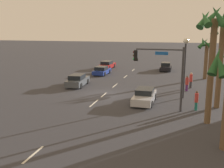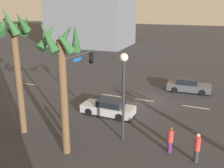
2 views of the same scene
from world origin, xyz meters
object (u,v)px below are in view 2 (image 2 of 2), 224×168
(traffic_signal, at_px, (76,75))
(streetlamp, at_px, (124,81))
(car_4, at_px, (188,86))
(pedestrian_0, at_px, (197,147))
(car_1, at_px, (109,108))
(palm_tree_2, at_px, (15,46))
(pedestrian_1, at_px, (65,124))
(palm_tree_3, at_px, (61,63))
(pedestrian_2, at_px, (170,139))

(traffic_signal, height_order, streetlamp, streetlamp)
(car_4, height_order, pedestrian_0, pedestrian_0)
(traffic_signal, bearing_deg, streetlamp, 159.67)
(car_4, relative_size, streetlamp, 0.76)
(traffic_signal, bearing_deg, car_1, -135.67)
(car_4, relative_size, palm_tree_2, 0.52)
(car_1, bearing_deg, pedestrian_1, 73.99)
(palm_tree_2, bearing_deg, traffic_signal, -125.24)
(streetlamp, distance_m, pedestrian_0, 6.08)
(traffic_signal, relative_size, palm_tree_3, 0.67)
(car_4, xyz_separation_m, traffic_signal, (7.49, 11.10, 3.11))
(streetlamp, bearing_deg, pedestrian_1, 15.38)
(pedestrian_2, bearing_deg, car_1, -33.87)
(car_1, distance_m, streetlamp, 5.83)
(streetlamp, relative_size, palm_tree_3, 0.74)
(streetlamp, xyz_separation_m, palm_tree_2, (7.18, 1.86, 2.16))
(streetlamp, bearing_deg, pedestrian_0, 170.02)
(car_4, distance_m, palm_tree_2, 18.69)
(pedestrian_2, relative_size, palm_tree_2, 0.20)
(palm_tree_3, bearing_deg, pedestrian_1, -55.69)
(pedestrian_1, distance_m, palm_tree_3, 5.44)
(traffic_signal, bearing_deg, pedestrian_0, 164.92)
(car_1, bearing_deg, car_4, -121.04)
(palm_tree_3, bearing_deg, car_4, -109.56)
(car_4, bearing_deg, palm_tree_2, 55.69)
(pedestrian_1, bearing_deg, traffic_signal, -78.08)
(car_4, xyz_separation_m, streetlamp, (2.84, 12.82, 3.64))
(pedestrian_1, xyz_separation_m, palm_tree_2, (3.13, 0.74, 5.54))
(pedestrian_0, relative_size, pedestrian_1, 1.08)
(palm_tree_3, bearing_deg, pedestrian_2, -157.25)
(streetlamp, height_order, pedestrian_2, streetlamp)
(palm_tree_2, bearing_deg, pedestrian_0, -175.44)
(pedestrian_0, height_order, palm_tree_3, palm_tree_3)
(car_1, height_order, pedestrian_1, pedestrian_1)
(traffic_signal, bearing_deg, car_4, -124.01)
(car_1, bearing_deg, palm_tree_3, 89.22)
(streetlamp, height_order, palm_tree_3, palm_tree_3)
(pedestrian_0, xyz_separation_m, pedestrian_2, (1.68, -0.47, -0.07))
(car_4, xyz_separation_m, pedestrian_1, (6.89, 13.93, 0.26))
(pedestrian_2, xyz_separation_m, palm_tree_3, (6.13, 2.57, 4.94))
(streetlamp, xyz_separation_m, pedestrian_2, (-3.35, 0.41, -3.38))
(traffic_signal, xyz_separation_m, pedestrian_2, (-8.00, 2.13, -2.85))
(traffic_signal, xyz_separation_m, palm_tree_3, (-1.87, 4.70, 2.09))
(pedestrian_1, relative_size, pedestrian_2, 0.98)
(streetlamp, bearing_deg, pedestrian_2, 172.99)
(pedestrian_0, xyz_separation_m, pedestrian_1, (9.08, 0.23, -0.07))
(car_4, relative_size, traffic_signal, 0.84)
(car_4, height_order, palm_tree_3, palm_tree_3)
(pedestrian_0, relative_size, palm_tree_3, 0.23)
(car_4, relative_size, pedestrian_0, 2.47)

